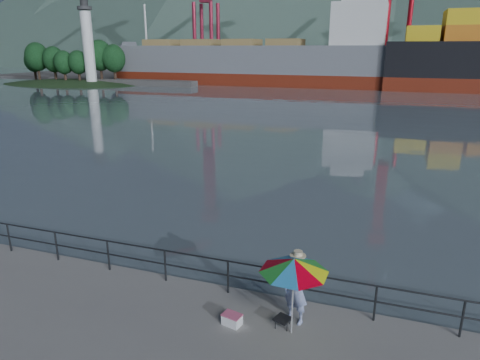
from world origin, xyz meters
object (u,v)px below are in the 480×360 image
(bulk_carrier, at_px, (268,62))
(beach_umbrella, at_px, (294,265))
(cooler_bag, at_px, (232,320))
(fisherman, at_px, (296,289))

(bulk_carrier, bearing_deg, beach_umbrella, -73.99)
(cooler_bag, height_order, bulk_carrier, bulk_carrier)
(fisherman, relative_size, bulk_carrier, 0.03)
(bulk_carrier, bearing_deg, cooler_bag, -75.11)
(fisherman, xyz_separation_m, bulk_carrier, (-20.84, 72.14, 3.13))
(beach_umbrella, relative_size, bulk_carrier, 0.04)
(fisherman, bearing_deg, bulk_carrier, 123.59)
(fisherman, distance_m, bulk_carrier, 75.16)
(fisherman, xyz_separation_m, beach_umbrella, (0.01, -0.51, 0.94))
(beach_umbrella, relative_size, cooler_bag, 4.60)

